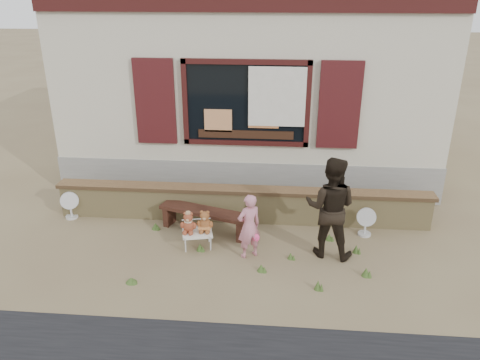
# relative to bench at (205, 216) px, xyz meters

# --- Properties ---
(ground) EXTENTS (80.00, 80.00, 0.00)m
(ground) POSITION_rel_bench_xyz_m (0.64, -0.50, -0.32)
(ground) COLOR brown
(ground) RESTS_ON ground
(shopfront) EXTENTS (8.04, 5.13, 4.00)m
(shopfront) POSITION_rel_bench_xyz_m (0.64, 3.99, 1.68)
(shopfront) COLOR #BAB196
(shopfront) RESTS_ON ground
(brick_wall) EXTENTS (7.10, 0.36, 0.67)m
(brick_wall) POSITION_rel_bench_xyz_m (0.64, 0.50, 0.02)
(brick_wall) COLOR tan
(brick_wall) RESTS_ON ground
(bench) EXTENTS (1.72, 0.86, 0.43)m
(bench) POSITION_rel_bench_xyz_m (0.00, 0.00, 0.00)
(bench) COLOR black
(bench) RESTS_ON ground
(folding_chair) EXTENTS (0.59, 0.54, 0.31)m
(folding_chair) POSITION_rel_bench_xyz_m (-0.04, -0.56, -0.04)
(folding_chair) COLOR silver
(folding_chair) RESTS_ON ground
(teddy_bear_left) EXTENTS (0.32, 0.30, 0.38)m
(teddy_bear_left) POSITION_rel_bench_xyz_m (-0.18, -0.59, 0.18)
(teddy_bear_left) COLOR brown
(teddy_bear_left) RESTS_ON folding_chair
(teddy_bear_right) EXTENTS (0.33, 0.30, 0.39)m
(teddy_bear_right) POSITION_rel_bench_xyz_m (0.10, -0.53, 0.18)
(teddy_bear_right) COLOR brown
(teddy_bear_right) RESTS_ON folding_chair
(child) EXTENTS (0.49, 0.44, 1.12)m
(child) POSITION_rel_bench_xyz_m (0.86, -0.78, 0.24)
(child) COLOR pink
(child) RESTS_ON ground
(adult) EXTENTS (0.97, 0.83, 1.72)m
(adult) POSITION_rel_bench_xyz_m (2.17, -0.59, 0.55)
(adult) COLOR black
(adult) RESTS_ON ground
(fan_left) EXTENTS (0.36, 0.24, 0.55)m
(fan_left) POSITION_rel_bench_xyz_m (-2.66, 0.30, -0.04)
(fan_left) COLOR silver
(fan_left) RESTS_ON ground
(fan_right) EXTENTS (0.35, 0.23, 0.55)m
(fan_right) POSITION_rel_bench_xyz_m (2.90, 0.10, -0.04)
(fan_right) COLOR silver
(fan_right) RESTS_ON ground
(grass_tufts) EXTENTS (3.79, 1.85, 0.16)m
(grass_tufts) POSITION_rel_bench_xyz_m (1.03, -0.89, -0.25)
(grass_tufts) COLOR #3D5923
(grass_tufts) RESTS_ON ground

